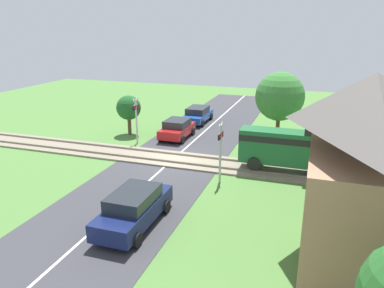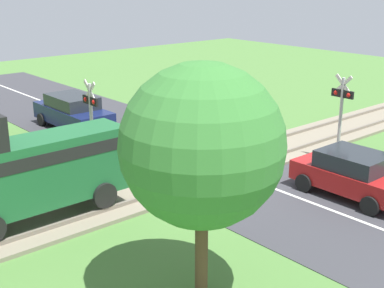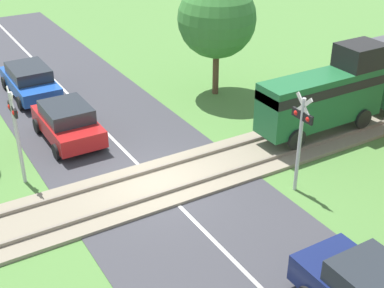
% 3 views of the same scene
% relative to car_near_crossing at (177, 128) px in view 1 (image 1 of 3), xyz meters
% --- Properties ---
extents(ground_plane, '(60.00, 60.00, 0.00)m').
position_rel_car_near_crossing_xyz_m(ground_plane, '(4.60, 1.44, -0.76)').
color(ground_plane, '#4C7A38').
extents(road_surface, '(48.00, 6.40, 0.02)m').
position_rel_car_near_crossing_xyz_m(road_surface, '(4.60, 1.44, -0.75)').
color(road_surface, '#38383D').
rests_on(road_surface, ground_plane).
extents(track_bed, '(2.80, 48.00, 0.24)m').
position_rel_car_near_crossing_xyz_m(track_bed, '(4.60, 1.44, -0.70)').
color(track_bed, gray).
rests_on(track_bed, ground_plane).
extents(car_near_crossing, '(3.69, 1.92, 1.45)m').
position_rel_car_near_crossing_xyz_m(car_near_crossing, '(0.00, 0.00, 0.00)').
color(car_near_crossing, '#A81919').
rests_on(car_near_crossing, ground_plane).
extents(car_far_side, '(4.51, 1.91, 1.58)m').
position_rel_car_near_crossing_xyz_m(car_far_side, '(12.72, 2.88, 0.06)').
color(car_far_side, '#141E4C').
rests_on(car_far_side, ground_plane).
extents(car_behind_queue, '(4.15, 1.90, 1.38)m').
position_rel_car_near_crossing_xyz_m(car_behind_queue, '(-5.08, 0.00, -0.03)').
color(car_behind_queue, '#1E4CA8').
rests_on(car_behind_queue, ground_plane).
extents(crossing_signal_west_approach, '(0.90, 0.18, 3.35)m').
position_rel_car_near_crossing_xyz_m(crossing_signal_west_approach, '(2.11, -2.29, 1.37)').
color(crossing_signal_west_approach, '#B7B7B7').
rests_on(crossing_signal_west_approach, ground_plane).
extents(crossing_signal_east_approach, '(0.90, 0.18, 3.35)m').
position_rel_car_near_crossing_xyz_m(crossing_signal_east_approach, '(7.09, 5.17, 1.37)').
color(crossing_signal_east_approach, '#B7B7B7').
rests_on(crossing_signal_east_approach, ground_plane).
extents(station_building, '(7.65, 4.05, 6.71)m').
position_rel_car_near_crossing_xyz_m(station_building, '(11.62, 11.59, 2.54)').
color(station_building, '#AD7A5B').
rests_on(station_building, ground_plane).
extents(pedestrian_by_station, '(0.42, 0.42, 1.68)m').
position_rel_car_near_crossing_xyz_m(pedestrian_by_station, '(7.03, 12.55, 0.00)').
color(pedestrian_by_station, '#B2282D').
rests_on(pedestrian_by_station, ground_plane).
extents(tree_roadside_hedge, '(3.42, 3.42, 5.17)m').
position_rel_car_near_crossing_xyz_m(tree_roadside_hedge, '(-1.00, 7.32, 2.69)').
color(tree_roadside_hedge, brown).
rests_on(tree_roadside_hedge, ground_plane).
extents(tree_beyond_track, '(1.89, 1.89, 3.08)m').
position_rel_car_near_crossing_xyz_m(tree_beyond_track, '(0.19, -3.91, 1.34)').
color(tree_beyond_track, brown).
rests_on(tree_beyond_track, ground_plane).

